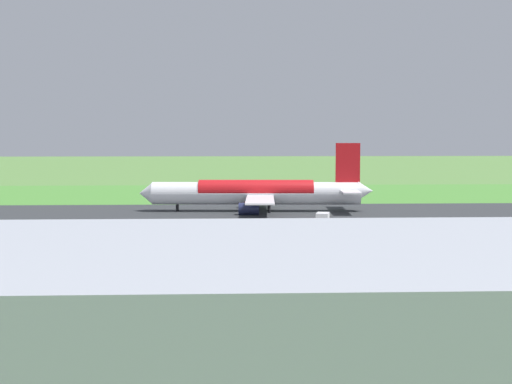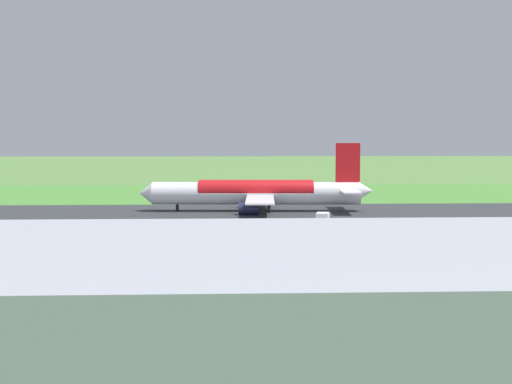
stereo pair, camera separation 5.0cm
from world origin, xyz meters
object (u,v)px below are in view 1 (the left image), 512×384
airliner_parked_mid (106,240)px  service_truck_baggage (323,219)px  airliner_main (258,193)px  no_stopping_sign (220,191)px  traffic_cone_orange (195,193)px

airliner_parked_mid → service_truck_baggage: airliner_parked_mid is taller
airliner_main → service_truck_baggage: size_ratio=8.77×
airliner_main → service_truck_baggage: (-11.55, 26.81, -2.95)m
airliner_parked_mid → no_stopping_sign: (-15.09, -107.78, -1.90)m
traffic_cone_orange → airliner_parked_mid: bearing=86.2°
airliner_main → no_stopping_sign: bearing=-77.6°
traffic_cone_orange → service_truck_baggage: bearing=110.4°
airliner_main → airliner_parked_mid: (24.08, 66.83, -0.95)m
airliner_parked_mid → service_truck_baggage: (-35.64, -40.02, -2.00)m
airliner_main → airliner_parked_mid: 71.04m
service_truck_baggage → traffic_cone_orange: (28.06, -75.44, -1.13)m
airliner_parked_mid → no_stopping_sign: size_ratio=16.94×
service_truck_baggage → airliner_parked_mid: bearing=48.3°
airliner_parked_mid → service_truck_baggage: bearing=-131.7°
airliner_main → traffic_cone_orange: 51.52m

